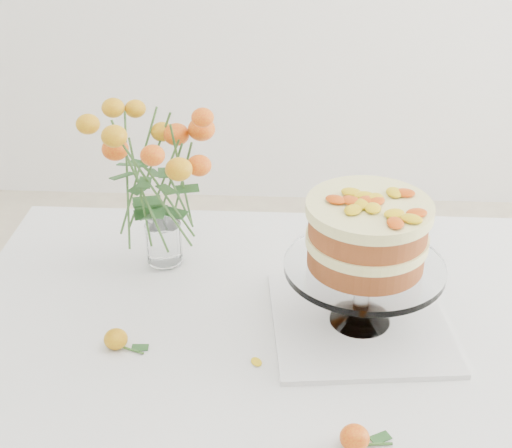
# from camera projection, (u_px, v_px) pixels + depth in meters

# --- Properties ---
(table) EXTENTS (1.43, 0.93, 0.76)m
(table) POSITION_uv_depth(u_px,v_px,m) (321.00, 363.00, 1.39)
(table) COLOR tan
(table) RESTS_ON ground
(napkin) EXTENTS (0.36, 0.36, 0.01)m
(napkin) POSITION_uv_depth(u_px,v_px,m) (359.00, 322.00, 1.36)
(napkin) COLOR white
(napkin) RESTS_ON table
(cake_stand) EXTENTS (0.29, 0.29, 0.26)m
(cake_stand) POSITION_uv_depth(u_px,v_px,m) (367.00, 241.00, 1.27)
(cake_stand) COLOR white
(cake_stand) RESTS_ON napkin
(rose_vase) EXTENTS (0.25, 0.25, 0.39)m
(rose_vase) POSITION_uv_depth(u_px,v_px,m) (159.00, 168.00, 1.44)
(rose_vase) COLOR white
(rose_vase) RESTS_ON table
(loose_rose_near) EXTENTS (0.08, 0.04, 0.04)m
(loose_rose_near) POSITION_uv_depth(u_px,v_px,m) (116.00, 339.00, 1.29)
(loose_rose_near) COLOR gold
(loose_rose_near) RESTS_ON table
(loose_rose_far) EXTENTS (0.08, 0.05, 0.04)m
(loose_rose_far) POSITION_uv_depth(u_px,v_px,m) (355.00, 438.00, 1.09)
(loose_rose_far) COLOR red
(loose_rose_far) RESTS_ON table
(stray_petal_a) EXTENTS (0.03, 0.02, 0.00)m
(stray_petal_a) POSITION_uv_depth(u_px,v_px,m) (256.00, 362.00, 1.26)
(stray_petal_a) COLOR yellow
(stray_petal_a) RESTS_ON table
(stray_petal_b) EXTENTS (0.03, 0.02, 0.00)m
(stray_petal_b) POSITION_uv_depth(u_px,v_px,m) (313.00, 379.00, 1.22)
(stray_petal_b) COLOR yellow
(stray_petal_b) RESTS_ON table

